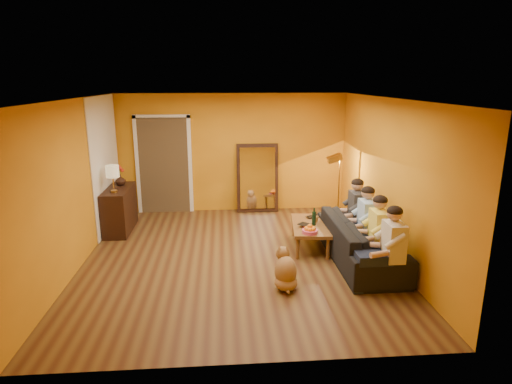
{
  "coord_description": "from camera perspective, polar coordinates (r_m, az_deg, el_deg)",
  "views": [
    {
      "loc": [
        -0.21,
        -6.61,
        2.89
      ],
      "look_at": [
        0.35,
        0.5,
        1.0
      ],
      "focal_mm": 30.0,
      "sensor_mm": 36.0,
      "label": 1
    }
  ],
  "objects": [
    {
      "name": "person_mid_right",
      "position": [
        7.26,
        14.59,
        -3.97
      ],
      "size": [
        0.7,
        0.44,
        1.22
      ],
      "primitive_type": null,
      "color": "#99BEED",
      "rests_on": "sofa"
    },
    {
      "name": "fruit_bowl",
      "position": [
        7.13,
        7.21,
        -4.87
      ],
      "size": [
        0.26,
        0.26,
        0.16
      ],
      "primitive_type": null,
      "color": "#D64B78",
      "rests_on": "coffee_table"
    },
    {
      "name": "dog",
      "position": [
        6.15,
        3.98,
        -10.09
      ],
      "size": [
        0.38,
        0.55,
        0.61
      ],
      "primitive_type": null,
      "rotation": [
        0.0,
        0.0,
        -0.1
      ],
      "color": "olive",
      "rests_on": "floor"
    },
    {
      "name": "sideboard",
      "position": [
        8.77,
        -17.71,
        -2.22
      ],
      "size": [
        0.44,
        1.18,
        0.85
      ],
      "primitive_type": "cube",
      "color": "black",
      "rests_on": "floor"
    },
    {
      "name": "white_accent",
      "position": [
        8.81,
        -19.42,
        3.59
      ],
      "size": [
        0.02,
        1.9,
        2.58
      ],
      "primitive_type": "cube",
      "color": "white",
      "rests_on": "wall_left"
    },
    {
      "name": "flowers",
      "position": [
        8.82,
        -17.74,
        2.95
      ],
      "size": [
        0.17,
        0.17,
        0.42
      ],
      "primitive_type": null,
      "color": "#B52714",
      "rests_on": "vase"
    },
    {
      "name": "coffee_table",
      "position": [
        7.66,
        7.2,
        -5.75
      ],
      "size": [
        0.75,
        1.28,
        0.42
      ],
      "primitive_type": null,
      "rotation": [
        0.0,
        0.0,
        -0.11
      ],
      "color": "brown",
      "rests_on": "floor"
    },
    {
      "name": "laptop",
      "position": [
        7.95,
        8.03,
        -3.31
      ],
      "size": [
        0.4,
        0.35,
        0.03
      ],
      "primitive_type": "imported",
      "rotation": [
        0.0,
        0.0,
        0.48
      ],
      "color": "black",
      "rests_on": "coffee_table"
    },
    {
      "name": "tumbler",
      "position": [
        7.71,
        7.96,
        -3.6
      ],
      "size": [
        0.11,
        0.11,
        0.1
      ],
      "primitive_type": "imported",
      "rotation": [
        0.0,
        0.0,
        0.03
      ],
      "color": "#B27F3F",
      "rests_on": "coffee_table"
    },
    {
      "name": "mirror_frame",
      "position": [
        9.51,
        0.2,
        1.9
      ],
      "size": [
        0.92,
        0.27,
        1.51
      ],
      "primitive_type": "cube",
      "rotation": [
        -0.14,
        0.0,
        0.0
      ],
      "color": "black",
      "rests_on": "floor"
    },
    {
      "name": "door_jamb_right",
      "position": [
        9.53,
        -8.76,
        3.53
      ],
      "size": [
        0.08,
        0.06,
        2.2
      ],
      "primitive_type": "cube",
      "color": "white",
      "rests_on": "wall_back"
    },
    {
      "name": "table_lamp",
      "position": [
        8.31,
        -18.53,
        1.66
      ],
      "size": [
        0.24,
        0.24,
        0.51
      ],
      "primitive_type": null,
      "color": "beige",
      "rests_on": "sideboard"
    },
    {
      "name": "doorway_recess",
      "position": [
        9.71,
        -12.08,
        3.58
      ],
      "size": [
        1.06,
        0.3,
        2.1
      ],
      "primitive_type": "cube",
      "color": "#3F2D19",
      "rests_on": "floor"
    },
    {
      "name": "wine_bottle",
      "position": [
        7.51,
        7.74,
        -3.26
      ],
      "size": [
        0.07,
        0.07,
        0.31
      ],
      "primitive_type": "cylinder",
      "color": "black",
      "rests_on": "coffee_table"
    },
    {
      "name": "person_far_left",
      "position": [
        6.29,
        17.81,
        -7.14
      ],
      "size": [
        0.7,
        0.44,
        1.22
      ],
      "primitive_type": null,
      "color": "beige",
      "rests_on": "sofa"
    },
    {
      "name": "person_mid_left",
      "position": [
        6.77,
        16.08,
        -5.45
      ],
      "size": [
        0.7,
        0.44,
        1.22
      ],
      "primitive_type": null,
      "color": "#EDDD4F",
      "rests_on": "sofa"
    },
    {
      "name": "vase",
      "position": [
        8.87,
        -17.62,
        1.53
      ],
      "size": [
        0.2,
        0.2,
        0.21
      ],
      "primitive_type": "imported",
      "color": "black",
      "rests_on": "sideboard"
    },
    {
      "name": "door_jamb_left",
      "position": [
        9.68,
        -15.51,
        3.34
      ],
      "size": [
        0.08,
        0.06,
        2.2
      ],
      "primitive_type": "cube",
      "color": "white",
      "rests_on": "wall_back"
    },
    {
      "name": "room_shell",
      "position": [
        7.16,
        -2.71,
        2.0
      ],
      "size": [
        5.0,
        5.5,
        2.6
      ],
      "color": "brown",
      "rests_on": "ground"
    },
    {
      "name": "person_far_right",
      "position": [
        7.75,
        13.29,
        -2.68
      ],
      "size": [
        0.7,
        0.44,
        1.22
      ],
      "primitive_type": null,
      "color": "#2D2E32",
      "rests_on": "sofa"
    },
    {
      "name": "mirror_glass",
      "position": [
        9.48,
        0.22,
        1.85
      ],
      "size": [
        0.78,
        0.21,
        1.35
      ],
      "primitive_type": "cube",
      "rotation": [
        -0.14,
        0.0,
        0.0
      ],
      "color": "white",
      "rests_on": "mirror_frame"
    },
    {
      "name": "floor_lamp",
      "position": [
        8.73,
        10.99,
        0.17
      ],
      "size": [
        0.31,
        0.25,
        1.44
      ],
      "primitive_type": null,
      "rotation": [
        0.0,
        0.0,
        -0.03
      ],
      "color": "#B78835",
      "rests_on": "floor"
    },
    {
      "name": "book_lower",
      "position": [
        7.37,
        6.19,
        -4.75
      ],
      "size": [
        0.2,
        0.24,
        0.02
      ],
      "primitive_type": "imported",
      "rotation": [
        0.0,
        0.0,
        -0.16
      ],
      "color": "black",
      "rests_on": "coffee_table"
    },
    {
      "name": "door_header",
      "position": [
        9.44,
        -12.52,
        9.81
      ],
      "size": [
        1.22,
        0.06,
        0.08
      ],
      "primitive_type": "cube",
      "color": "white",
      "rests_on": "wall_back"
    },
    {
      "name": "book_mid",
      "position": [
        7.37,
        6.26,
        -4.58
      ],
      "size": [
        0.2,
        0.25,
        0.02
      ],
      "primitive_type": "imported",
      "rotation": [
        0.0,
        0.0,
        0.2
      ],
      "color": "#B52714",
      "rests_on": "book_lower"
    },
    {
      "name": "sofa",
      "position": [
        7.22,
        13.72,
        -6.3
      ],
      "size": [
        2.33,
        0.91,
        0.68
      ],
      "primitive_type": "imported",
      "rotation": [
        0.0,
        0.0,
        1.57
      ],
      "color": "black",
      "rests_on": "floor"
    },
    {
      "name": "book_upper",
      "position": [
        7.35,
        6.22,
        -4.5
      ],
      "size": [
        0.27,
        0.27,
        0.02
      ],
      "primitive_type": "imported",
      "rotation": [
        0.0,
        0.0,
        0.78
      ],
      "color": "black",
      "rests_on": "book_mid"
    }
  ]
}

